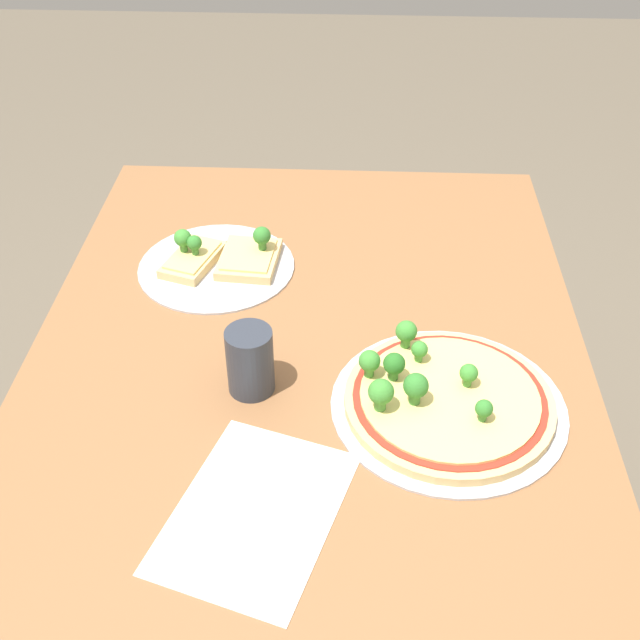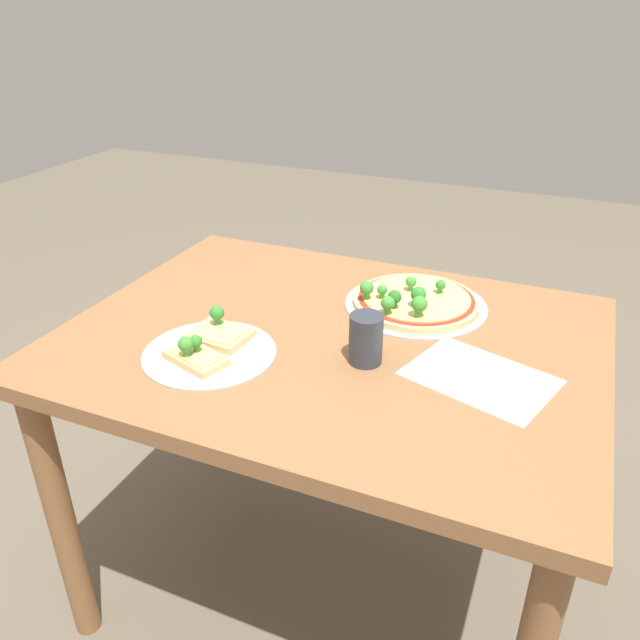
{
  "view_description": "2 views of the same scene",
  "coord_description": "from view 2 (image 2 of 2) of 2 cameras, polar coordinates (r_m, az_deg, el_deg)",
  "views": [
    {
      "loc": [
        0.95,
        0.06,
        1.57
      ],
      "look_at": [
        -0.03,
        0.02,
        0.79
      ],
      "focal_mm": 45.0,
      "sensor_mm": 36.0,
      "label": 1
    },
    {
      "loc": [
        0.44,
        -1.09,
        1.42
      ],
      "look_at": [
        -0.03,
        0.02,
        0.79
      ],
      "focal_mm": 35.0,
      "sensor_mm": 36.0,
      "label": 2
    }
  ],
  "objects": [
    {
      "name": "ground_plane",
      "position": [
        1.84,
        0.79,
        -22.56
      ],
      "size": [
        8.0,
        8.0,
        0.0
      ],
      "primitive_type": "plane",
      "color": "brown"
    },
    {
      "name": "dining_table",
      "position": [
        1.4,
        0.97,
        -5.13
      ],
      "size": [
        1.13,
        0.85,
        0.77
      ],
      "color": "brown",
      "rests_on": "ground_plane"
    },
    {
      "name": "pizza_tray_whole",
      "position": [
        1.47,
        8.64,
        1.75
      ],
      "size": [
        0.33,
        0.33,
        0.07
      ],
      "color": "#B7B7BC",
      "rests_on": "dining_table"
    },
    {
      "name": "pizza_tray_slice",
      "position": [
        1.29,
        -10.14,
        -2.37
      ],
      "size": [
        0.27,
        0.27,
        0.07
      ],
      "color": "#B7B7BC",
      "rests_on": "dining_table"
    },
    {
      "name": "drinking_cup",
      "position": [
        1.22,
        4.22,
        -1.74
      ],
      "size": [
        0.07,
        0.07,
        0.1
      ],
      "primitive_type": "cylinder",
      "color": "#2D333D",
      "rests_on": "dining_table"
    },
    {
      "name": "paper_menu",
      "position": [
        1.24,
        14.43,
        -5.1
      ],
      "size": [
        0.31,
        0.26,
        0.0
      ],
      "primitive_type": "cube",
      "rotation": [
        0.0,
        0.0,
        -0.31
      ],
      "color": "silver",
      "rests_on": "dining_table"
    }
  ]
}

